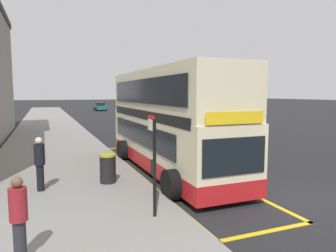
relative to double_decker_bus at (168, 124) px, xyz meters
The scene contains 10 objects.
ground_plane 27.32m from the double_decker_bus, 84.83° to the left, with size 260.00×260.00×0.00m, color black.
pavement_near 27.58m from the double_decker_bus, 99.51° to the left, with size 6.00×76.00×0.14m, color gray.
double_decker_bus is the anchor object (origin of this frame).
bus_bay_markings 2.07m from the double_decker_bus, 102.68° to the right, with size 3.00×13.18×0.01m.
bus_stop_sign 5.55m from the double_decker_bus, 115.81° to the right, with size 0.09×0.51×2.69m.
parked_car_white_across 16.04m from the double_decker_bus, 62.37° to the left, with size 2.09×4.20×1.62m.
parked_car_teal_distant 49.12m from the double_decker_bus, 83.85° to the left, with size 2.09×4.20×1.62m.
pedestrian_waiting_near_sign 5.56m from the double_decker_bus, 163.39° to the right, with size 0.34×0.34×1.83m.
pedestrian_further_back 8.41m from the double_decker_bus, 132.09° to the right, with size 0.34×0.34×1.70m.
litter_bin 3.57m from the double_decker_bus, 153.99° to the right, with size 0.61×0.61×1.06m.
Camera 1 is at (-7.53, -7.76, 3.42)m, focal length 33.16 mm.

